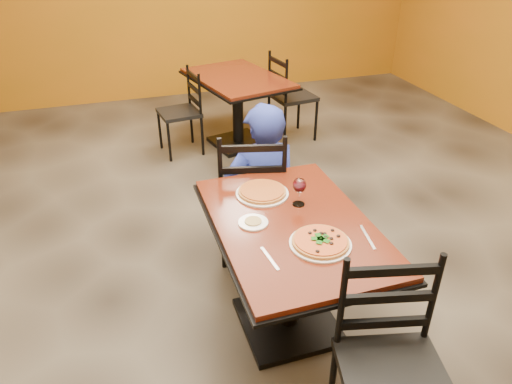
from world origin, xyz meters
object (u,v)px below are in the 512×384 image
object	(u,v)px
table_second	(238,95)
chair_main_far	(251,191)
wine_glass	(299,191)
pizza_far	(262,191)
plate_main	(320,244)
chair_second_right	(293,97)
table_main	(291,251)
side_plate	(253,222)
plate_far	(262,194)
chair_main_near	(394,379)
diner	(262,175)
chair_second_left	(179,113)
pizza_main	(320,241)

from	to	relation	value
table_second	chair_main_far	distance (m)	1.90
chair_main_far	wine_glass	xyz separation A→B (m)	(0.08, -0.64, 0.34)
pizza_far	plate_main	bearing A→B (deg)	-78.05
chair_second_right	table_second	bearing A→B (deg)	82.86
table_main	plate_main	bearing A→B (deg)	-76.10
table_main	side_plate	xyz separation A→B (m)	(-0.20, 0.05, 0.20)
plate_far	chair_main_near	bearing A→B (deg)	-81.15
diner	plate_far	xyz separation A→B (m)	(-0.20, -0.60, 0.21)
chair_second_right	plate_main	distance (m)	3.06
diner	wine_glass	xyz separation A→B (m)	(-0.04, -0.77, 0.30)
plate_main	table_second	bearing A→B (deg)	82.23
table_second	chair_main_far	world-z (taller)	chair_main_far
diner	chair_second_left	bearing A→B (deg)	-77.41
table_second	chair_second_left	bearing A→B (deg)	-180.00
diner	side_plate	size ratio (longest dim) A/B	6.77
chair_second_right	pizza_far	bearing A→B (deg)	146.87
pizza_main	wine_glass	distance (m)	0.39
pizza_main	diner	bearing A→B (deg)	85.88
wine_glass	side_plate	bearing A→B (deg)	-161.07
table_main	plate_main	world-z (taller)	plate_main
chair_main_far	chair_second_right	xyz separation A→B (m)	(1.05, 1.85, -0.03)
plate_main	plate_far	bearing A→B (deg)	101.95
chair_second_right	plate_far	size ratio (longest dim) A/B	3.03
chair_main_near	pizza_far	world-z (taller)	chair_main_near
chair_main_far	diner	world-z (taller)	diner
chair_second_left	wine_glass	size ratio (longest dim) A/B	4.75
pizza_main	pizza_far	world-z (taller)	same
chair_second_right	side_plate	world-z (taller)	chair_second_right
chair_main_far	side_plate	size ratio (longest dim) A/B	6.21
chair_second_left	chair_main_far	bearing A→B (deg)	-1.58
chair_main_near	chair_second_right	distance (m)	3.63
table_main	chair_main_near	xyz separation A→B (m)	(0.12, -0.86, -0.07)
chair_main_near	chair_second_left	size ratio (longest dim) A/B	1.14
pizza_far	wine_glass	size ratio (longest dim) A/B	1.56
chair_main_near	chair_main_far	size ratio (longest dim) A/B	0.98
table_second	diner	xyz separation A→B (m)	(-0.31, -1.72, -0.01)
table_main	chair_main_near	bearing A→B (deg)	-81.80
plate_main	chair_main_near	bearing A→B (deg)	-83.90
pizza_far	wine_glass	distance (m)	0.24
table_second	wine_glass	world-z (taller)	wine_glass
table_second	plate_main	bearing A→B (deg)	-97.77
chair_second_left	pizza_far	xyz separation A→B (m)	(0.11, -2.32, 0.34)
pizza_main	pizza_far	bearing A→B (deg)	101.95
diner	pizza_far	distance (m)	0.67
chair_main_near	side_plate	bearing A→B (deg)	123.23
chair_second_right	wine_glass	distance (m)	2.70
table_main	chair_second_right	xyz separation A→B (m)	(1.07, 2.65, -0.09)
pizza_main	plate_far	world-z (taller)	pizza_main
chair_second_left	wine_glass	bearing A→B (deg)	-1.19
chair_second_right	pizza_far	size ratio (longest dim) A/B	3.35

